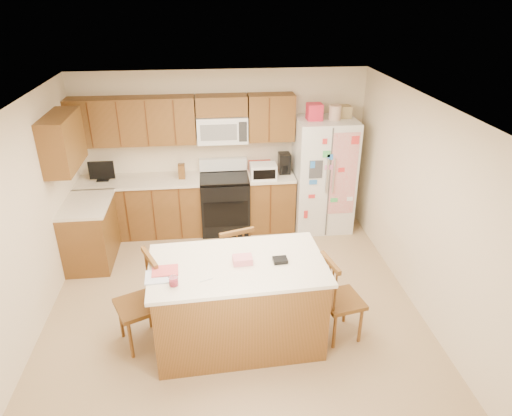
{
  "coord_description": "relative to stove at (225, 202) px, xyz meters",
  "views": [
    {
      "loc": [
        -0.22,
        -4.7,
        3.6
      ],
      "look_at": [
        0.33,
        0.35,
        1.12
      ],
      "focal_mm": 32.0,
      "sensor_mm": 36.0,
      "label": 1
    }
  ],
  "objects": [
    {
      "name": "ground",
      "position": [
        0.0,
        -1.94,
        -0.47
      ],
      "size": [
        4.5,
        4.5,
        0.0
      ],
      "primitive_type": "plane",
      "color": "tan",
      "rests_on": "ground"
    },
    {
      "name": "room_shell",
      "position": [
        0.0,
        -1.94,
        0.97
      ],
      "size": [
        4.6,
        4.6,
        2.52
      ],
      "color": "beige",
      "rests_on": "ground"
    },
    {
      "name": "cabinetry",
      "position": [
        -0.98,
        -0.15,
        0.44
      ],
      "size": [
        3.36,
        1.56,
        2.15
      ],
      "color": "brown",
      "rests_on": "ground"
    },
    {
      "name": "stove",
      "position": [
        0.0,
        0.0,
        0.0
      ],
      "size": [
        0.76,
        0.65,
        1.13
      ],
      "color": "black",
      "rests_on": "ground"
    },
    {
      "name": "refrigerator",
      "position": [
        1.57,
        -0.06,
        0.45
      ],
      "size": [
        0.9,
        0.79,
        2.04
      ],
      "color": "white",
      "rests_on": "ground"
    },
    {
      "name": "island",
      "position": [
        0.02,
        -2.63,
        0.03
      ],
      "size": [
        1.88,
        1.15,
        1.09
      ],
      "color": "brown",
      "rests_on": "ground"
    },
    {
      "name": "windsor_chair_left",
      "position": [
        -1.04,
        -2.55,
        0.03
      ],
      "size": [
        0.59,
        0.6,
        1.07
      ],
      "color": "brown",
      "rests_on": "ground"
    },
    {
      "name": "windsor_chair_back",
      "position": [
        0.02,
        -1.85,
        0.02
      ],
      "size": [
        0.56,
        0.54,
        1.04
      ],
      "color": "brown",
      "rests_on": "ground"
    },
    {
      "name": "windsor_chair_right",
      "position": [
        1.14,
        -2.69,
        0.01
      ],
      "size": [
        0.5,
        0.52,
        1.03
      ],
      "color": "brown",
      "rests_on": "ground"
    }
  ]
}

